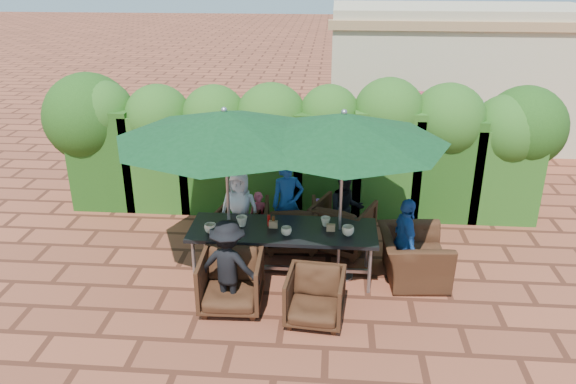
# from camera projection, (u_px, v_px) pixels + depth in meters

# --- Properties ---
(ground) EXTENTS (80.00, 80.00, 0.00)m
(ground) POSITION_uv_depth(u_px,v_px,m) (290.00, 273.00, 8.18)
(ground) COLOR brown
(ground) RESTS_ON ground
(dining_table) EXTENTS (2.62, 0.90, 0.75)m
(dining_table) POSITION_uv_depth(u_px,v_px,m) (283.00, 233.00, 7.86)
(dining_table) COLOR black
(dining_table) RESTS_ON ground
(umbrella_left) EXTENTS (2.98, 2.98, 2.46)m
(umbrella_left) POSITION_uv_depth(u_px,v_px,m) (225.00, 125.00, 7.37)
(umbrella_left) COLOR gray
(umbrella_left) RESTS_ON ground
(umbrella_right) EXTENTS (2.79, 2.79, 2.46)m
(umbrella_right) POSITION_uv_depth(u_px,v_px,m) (344.00, 128.00, 7.26)
(umbrella_right) COLOR gray
(umbrella_right) RESTS_ON ground
(chair_far_left) EXTENTS (0.79, 0.76, 0.69)m
(chair_far_left) POSITION_uv_depth(u_px,v_px,m) (239.00, 225.00, 8.87)
(chair_far_left) COLOR black
(chair_far_left) RESTS_ON ground
(chair_far_mid) EXTENTS (0.87, 0.83, 0.83)m
(chair_far_mid) POSITION_uv_depth(u_px,v_px,m) (291.00, 223.00, 8.78)
(chair_far_mid) COLOR black
(chair_far_mid) RESTS_ON ground
(chair_far_right) EXTENTS (1.08, 1.05, 0.86)m
(chair_far_right) POSITION_uv_depth(u_px,v_px,m) (343.00, 224.00, 8.71)
(chair_far_right) COLOR black
(chair_far_right) RESTS_ON ground
(chair_near_left) EXTENTS (0.81, 0.76, 0.82)m
(chair_near_left) POSITION_uv_depth(u_px,v_px,m) (231.00, 279.00, 7.25)
(chair_near_left) COLOR black
(chair_near_left) RESTS_ON ground
(chair_near_right) EXTENTS (0.77, 0.73, 0.73)m
(chair_near_right) POSITION_uv_depth(u_px,v_px,m) (315.00, 295.00, 6.99)
(chair_near_right) COLOR black
(chair_near_right) RESTS_ON ground
(chair_end_right) EXTENTS (0.76, 1.10, 0.92)m
(chair_end_right) POSITION_uv_depth(u_px,v_px,m) (414.00, 249.00, 7.89)
(chair_end_right) COLOR black
(chair_end_right) RESTS_ON ground
(adult_far_left) EXTENTS (0.65, 0.43, 1.26)m
(adult_far_left) POSITION_uv_depth(u_px,v_px,m) (240.00, 209.00, 8.73)
(adult_far_left) COLOR white
(adult_far_left) RESTS_ON ground
(adult_far_mid) EXTENTS (0.61, 0.55, 1.41)m
(adult_far_mid) POSITION_uv_depth(u_px,v_px,m) (288.00, 204.00, 8.74)
(adult_far_mid) COLOR #1B4A95
(adult_far_mid) RESTS_ON ground
(adult_far_right) EXTENTS (0.64, 0.47, 1.19)m
(adult_far_right) POSITION_uv_depth(u_px,v_px,m) (346.00, 210.00, 8.79)
(adult_far_right) COLOR black
(adult_far_right) RESTS_ON ground
(adult_near_left) EXTENTS (0.86, 0.51, 1.26)m
(adult_near_left) POSITION_uv_depth(u_px,v_px,m) (229.00, 266.00, 7.13)
(adult_near_left) COLOR black
(adult_near_left) RESTS_ON ground
(adult_end_right) EXTENTS (0.50, 0.79, 1.25)m
(adult_end_right) POSITION_uv_depth(u_px,v_px,m) (405.00, 241.00, 7.77)
(adult_end_right) COLOR #1B4A95
(adult_end_right) RESTS_ON ground
(child_left) EXTENTS (0.32, 0.26, 0.87)m
(child_left) POSITION_uv_depth(u_px,v_px,m) (259.00, 218.00, 8.89)
(child_left) COLOR #E95270
(child_left) RESTS_ON ground
(child_right) EXTENTS (0.29, 0.25, 0.74)m
(child_right) POSITION_uv_depth(u_px,v_px,m) (318.00, 221.00, 8.96)
(child_right) COLOR #8C51B1
(child_right) RESTS_ON ground
(pedestrian_a) EXTENTS (1.49, 1.23, 1.55)m
(pedestrian_a) POSITION_uv_depth(u_px,v_px,m) (386.00, 137.00, 11.72)
(pedestrian_a) COLOR #268C49
(pedestrian_a) RESTS_ON ground
(pedestrian_b) EXTENTS (0.96, 0.75, 1.75)m
(pedestrian_b) POSITION_uv_depth(u_px,v_px,m) (417.00, 133.00, 11.67)
(pedestrian_b) COLOR #E95270
(pedestrian_b) RESTS_ON ground
(pedestrian_c) EXTENTS (1.07, 0.56, 1.61)m
(pedestrian_c) POSITION_uv_depth(u_px,v_px,m) (472.00, 139.00, 11.52)
(pedestrian_c) COLOR gray
(pedestrian_c) RESTS_ON ground
(cup_a) EXTENTS (0.16, 0.16, 0.13)m
(cup_a) POSITION_uv_depth(u_px,v_px,m) (210.00, 228.00, 7.71)
(cup_a) COLOR beige
(cup_a) RESTS_ON dining_table
(cup_b) EXTENTS (0.16, 0.16, 0.15)m
(cup_b) POSITION_uv_depth(u_px,v_px,m) (242.00, 221.00, 7.89)
(cup_b) COLOR beige
(cup_b) RESTS_ON dining_table
(cup_c) EXTENTS (0.15, 0.15, 0.12)m
(cup_c) POSITION_uv_depth(u_px,v_px,m) (286.00, 231.00, 7.64)
(cup_c) COLOR beige
(cup_c) RESTS_ON dining_table
(cup_d) EXTENTS (0.14, 0.14, 0.13)m
(cup_d) POSITION_uv_depth(u_px,v_px,m) (325.00, 222.00, 7.90)
(cup_d) COLOR beige
(cup_d) RESTS_ON dining_table
(cup_e) EXTENTS (0.17, 0.17, 0.13)m
(cup_e) POSITION_uv_depth(u_px,v_px,m) (348.00, 231.00, 7.63)
(cup_e) COLOR beige
(cup_e) RESTS_ON dining_table
(ketchup_bottle) EXTENTS (0.04, 0.04, 0.17)m
(ketchup_bottle) POSITION_uv_depth(u_px,v_px,m) (269.00, 220.00, 7.88)
(ketchup_bottle) COLOR #B20C0A
(ketchup_bottle) RESTS_ON dining_table
(sauce_bottle) EXTENTS (0.04, 0.04, 0.17)m
(sauce_bottle) POSITION_uv_depth(u_px,v_px,m) (273.00, 222.00, 7.85)
(sauce_bottle) COLOR #4C230C
(sauce_bottle) RESTS_ON dining_table
(serving_tray) EXTENTS (0.35, 0.25, 0.02)m
(serving_tray) POSITION_uv_depth(u_px,v_px,m) (225.00, 234.00, 7.67)
(serving_tray) COLOR #AD7853
(serving_tray) RESTS_ON dining_table
(number_block_left) EXTENTS (0.12, 0.06, 0.10)m
(number_block_left) POSITION_uv_depth(u_px,v_px,m) (273.00, 224.00, 7.85)
(number_block_left) COLOR tan
(number_block_left) RESTS_ON dining_table
(number_block_right) EXTENTS (0.12, 0.06, 0.10)m
(number_block_right) POSITION_uv_depth(u_px,v_px,m) (331.00, 228.00, 7.76)
(number_block_right) COLOR tan
(number_block_right) RESTS_ON dining_table
(hedge_wall) EXTENTS (9.10, 1.60, 2.42)m
(hedge_wall) POSITION_uv_depth(u_px,v_px,m) (296.00, 138.00, 9.81)
(hedge_wall) COLOR #193B10
(hedge_wall) RESTS_ON ground
(building) EXTENTS (6.20, 3.08, 3.20)m
(building) POSITION_uv_depth(u_px,v_px,m) (454.00, 74.00, 13.72)
(building) COLOR #C6B293
(building) RESTS_ON ground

